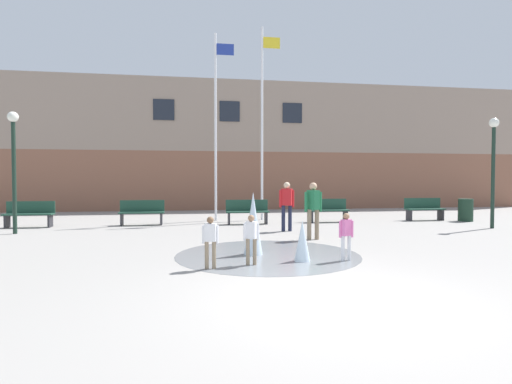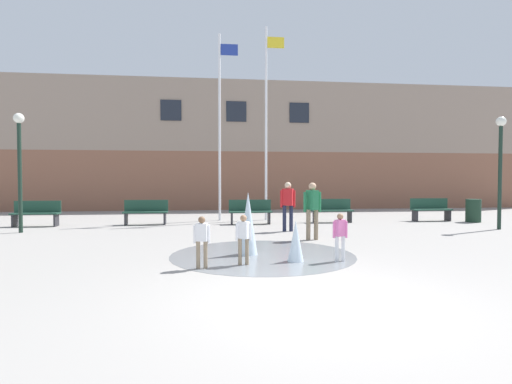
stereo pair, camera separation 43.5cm
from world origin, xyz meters
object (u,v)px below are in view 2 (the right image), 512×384
park_bench_under_left_flagpole (250,211)px  flagpole_left (220,122)px  child_with_pink_shirt (202,238)px  flagpole_right (267,118)px  park_bench_center (332,210)px  lamp_post_left_lane (19,154)px  child_running (340,233)px  lamp_post_right_lane (500,156)px  child_in_fountain (243,236)px  trash_can (473,211)px  park_bench_far_left (36,213)px  teen_by_trashcan (312,206)px  adult_in_red (288,202)px  park_bench_left_of_flagpoles (146,212)px  park_bench_far_right (431,209)px

park_bench_under_left_flagpole → flagpole_left: bearing=126.1°
child_with_pink_shirt → flagpole_right: flagpole_right is taller
park_bench_under_left_flagpole → flagpole_right: bearing=60.3°
park_bench_center → child_with_pink_shirt: (-4.89, -7.58, 0.10)m
park_bench_center → lamp_post_left_lane: size_ratio=0.43×
child_running → lamp_post_right_lane: 8.53m
child_in_fountain → trash_can: child_in_fountain is taller
trash_can → park_bench_center: bearing=174.3°
park_bench_far_left → flagpole_left: flagpole_left is taller
teen_by_trashcan → park_bench_far_left: bearing=-137.7°
child_in_fountain → lamp_post_left_lane: (-6.57, 5.56, 1.88)m
adult_in_red → trash_can: bearing=41.7°
park_bench_left_of_flagpoles → teen_by_trashcan: 6.80m
flagpole_left → flagpole_right: bearing=0.0°
park_bench_far_right → child_running: 9.58m
park_bench_under_left_flagpole → trash_can: 8.79m
child_running → flagpole_left: size_ratio=0.13×
child_running → adult_in_red: bearing=63.2°
park_bench_under_left_flagpole → trash_can: size_ratio=1.78×
park_bench_under_left_flagpole → child_with_pink_shirt: (-1.67, -7.37, 0.10)m
lamp_post_right_lane → trash_can: lamp_post_right_lane is taller
park_bench_far_left → lamp_post_left_lane: size_ratio=0.43×
adult_in_red → lamp_post_left_lane: 8.59m
park_bench_far_left → trash_can: (16.45, -0.49, -0.03)m
child_running → teen_by_trashcan: bearing=57.9°
park_bench_far_right → child_in_fountain: child_in_fountain is taller
park_bench_under_left_flagpole → park_bench_center: bearing=3.6°
park_bench_far_right → adult_in_red: bearing=-158.4°
flagpole_left → park_bench_far_left: bearing=-168.6°
park_bench_far_left → teen_by_trashcan: size_ratio=1.01×
park_bench_far_right → child_running: child_running is taller
park_bench_under_left_flagpole → flagpole_left: size_ratio=0.21×
park_bench_far_right → flagpole_left: size_ratio=0.21×
park_bench_under_left_flagpole → child_with_pink_shirt: size_ratio=1.62×
park_bench_far_left → teen_by_trashcan: 9.94m
trash_can → child_running: bearing=-138.9°
park_bench_left_of_flagpoles → park_bench_far_left: bearing=-178.1°
teen_by_trashcan → lamp_post_left_lane: size_ratio=0.42×
adult_in_red → lamp_post_right_lane: bearing=25.4°
child_with_pink_shirt → teen_by_trashcan: teen_by_trashcan is taller
child_in_fountain → flagpole_right: bearing=-65.8°
child_in_fountain → flagpole_right: flagpole_right is taller
park_bench_left_of_flagpoles → flagpole_left: (2.80, 1.21, 3.54)m
flagpole_right → trash_can: bearing=-12.9°
park_bench_left_of_flagpoles → park_bench_far_right: same height
park_bench_under_left_flagpole → child_in_fountain: 7.19m
park_bench_left_of_flagpoles → lamp_post_left_lane: 4.47m
park_bench_center → lamp_post_right_lane: (4.92, -2.79, 1.99)m
child_in_fountain → teen_by_trashcan: 3.73m
park_bench_left_of_flagpoles → adult_in_red: adult_in_red is taller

